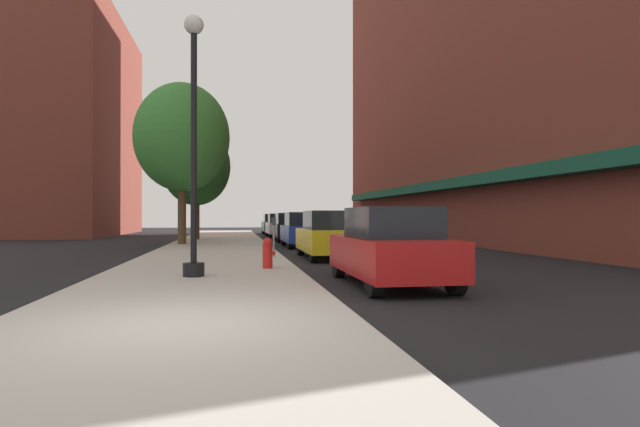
{
  "coord_description": "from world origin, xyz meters",
  "views": [
    {
      "loc": [
        0.71,
        -6.76,
        1.47
      ],
      "look_at": [
        5.03,
        19.24,
        1.61
      ],
      "focal_mm": 29.42,
      "sensor_mm": 36.0,
      "label": 1
    }
  ],
  "objects_px": {
    "parking_meter_near": "(274,232)",
    "tree_near": "(182,138)",
    "car_red": "(390,247)",
    "car_blue": "(303,230)",
    "tree_mid": "(196,167)",
    "car_black": "(290,228)",
    "car_yellow": "(329,235)",
    "car_green": "(274,224)",
    "fire_hydrant": "(268,253)",
    "lamppost": "(194,140)",
    "car_white": "(280,226)"
  },
  "relations": [
    {
      "from": "car_red",
      "to": "car_black",
      "type": "relative_size",
      "value": 1.0
    },
    {
      "from": "tree_near",
      "to": "car_black",
      "type": "distance_m",
      "value": 8.47
    },
    {
      "from": "tree_mid",
      "to": "car_green",
      "type": "relative_size",
      "value": 1.53
    },
    {
      "from": "lamppost",
      "to": "car_red",
      "type": "xyz_separation_m",
      "value": [
        4.17,
        -1.38,
        -2.39
      ]
    },
    {
      "from": "car_blue",
      "to": "car_black",
      "type": "distance_m",
      "value": 5.82
    },
    {
      "from": "lamppost",
      "to": "car_black",
      "type": "relative_size",
      "value": 1.37
    },
    {
      "from": "car_white",
      "to": "parking_meter_near",
      "type": "bearing_deg",
      "value": -96.3
    },
    {
      "from": "car_blue",
      "to": "parking_meter_near",
      "type": "bearing_deg",
      "value": -103.8
    },
    {
      "from": "lamppost",
      "to": "parking_meter_near",
      "type": "xyz_separation_m",
      "value": [
        2.22,
        5.37,
        -2.25
      ]
    },
    {
      "from": "fire_hydrant",
      "to": "car_white",
      "type": "distance_m",
      "value": 23.76
    },
    {
      "from": "tree_near",
      "to": "car_red",
      "type": "relative_size",
      "value": 1.83
    },
    {
      "from": "car_black",
      "to": "parking_meter_near",
      "type": "bearing_deg",
      "value": -100.63
    },
    {
      "from": "tree_mid",
      "to": "car_yellow",
      "type": "bearing_deg",
      "value": -68.24
    },
    {
      "from": "parking_meter_near",
      "to": "car_blue",
      "type": "height_order",
      "value": "car_blue"
    },
    {
      "from": "tree_near",
      "to": "car_yellow",
      "type": "bearing_deg",
      "value": -55.64
    },
    {
      "from": "fire_hydrant",
      "to": "parking_meter_near",
      "type": "relative_size",
      "value": 0.6
    },
    {
      "from": "lamppost",
      "to": "car_blue",
      "type": "relative_size",
      "value": 1.37
    },
    {
      "from": "car_white",
      "to": "car_green",
      "type": "xyz_separation_m",
      "value": [
        0.0,
        5.61,
        0.0
      ]
    },
    {
      "from": "parking_meter_near",
      "to": "car_green",
      "type": "bearing_deg",
      "value": 85.61
    },
    {
      "from": "lamppost",
      "to": "tree_near",
      "type": "height_order",
      "value": "tree_near"
    },
    {
      "from": "car_black",
      "to": "fire_hydrant",
      "type": "bearing_deg",
      "value": -100.25
    },
    {
      "from": "car_green",
      "to": "tree_near",
      "type": "bearing_deg",
      "value": -111.03
    },
    {
      "from": "fire_hydrant",
      "to": "car_black",
      "type": "xyz_separation_m",
      "value": [
        2.4,
        16.95,
        0.29
      ]
    },
    {
      "from": "lamppost",
      "to": "car_yellow",
      "type": "height_order",
      "value": "lamppost"
    },
    {
      "from": "lamppost",
      "to": "car_red",
      "type": "height_order",
      "value": "lamppost"
    },
    {
      "from": "tree_near",
      "to": "tree_mid",
      "type": "xyz_separation_m",
      "value": [
        0.32,
        5.2,
        -0.94
      ]
    },
    {
      "from": "lamppost",
      "to": "car_white",
      "type": "xyz_separation_m",
      "value": [
        4.17,
        25.19,
        -2.39
      ]
    },
    {
      "from": "tree_near",
      "to": "car_red",
      "type": "bearing_deg",
      "value": -69.77
    },
    {
      "from": "parking_meter_near",
      "to": "tree_near",
      "type": "height_order",
      "value": "tree_near"
    },
    {
      "from": "tree_mid",
      "to": "car_red",
      "type": "distance_m",
      "value": 21.82
    },
    {
      "from": "car_red",
      "to": "car_yellow",
      "type": "distance_m",
      "value": 7.2
    },
    {
      "from": "car_black",
      "to": "car_green",
      "type": "height_order",
      "value": "same"
    },
    {
      "from": "car_blue",
      "to": "lamppost",
      "type": "bearing_deg",
      "value": -107.05
    },
    {
      "from": "lamppost",
      "to": "fire_hydrant",
      "type": "distance_m",
      "value": 3.57
    },
    {
      "from": "lamppost",
      "to": "car_blue",
      "type": "xyz_separation_m",
      "value": [
        4.17,
        12.69,
        -2.39
      ]
    },
    {
      "from": "car_yellow",
      "to": "car_black",
      "type": "relative_size",
      "value": 1.0
    },
    {
      "from": "tree_near",
      "to": "tree_mid",
      "type": "relative_size",
      "value": 1.2
    },
    {
      "from": "tree_near",
      "to": "car_black",
      "type": "height_order",
      "value": "tree_near"
    },
    {
      "from": "tree_mid",
      "to": "car_green",
      "type": "distance_m",
      "value": 13.09
    },
    {
      "from": "tree_mid",
      "to": "car_black",
      "type": "distance_m",
      "value": 6.58
    },
    {
      "from": "fire_hydrant",
      "to": "car_red",
      "type": "height_order",
      "value": "car_red"
    },
    {
      "from": "tree_mid",
      "to": "car_blue",
      "type": "relative_size",
      "value": 1.53
    },
    {
      "from": "car_red",
      "to": "car_blue",
      "type": "bearing_deg",
      "value": 91.4
    },
    {
      "from": "lamppost",
      "to": "car_black",
      "type": "height_order",
      "value": "lamppost"
    },
    {
      "from": "car_white",
      "to": "lamppost",
      "type": "bearing_deg",
      "value": -100.07
    },
    {
      "from": "parking_meter_near",
      "to": "car_white",
      "type": "height_order",
      "value": "car_white"
    },
    {
      "from": "car_blue",
      "to": "tree_near",
      "type": "bearing_deg",
      "value": 165.98
    },
    {
      "from": "car_red",
      "to": "car_white",
      "type": "height_order",
      "value": "same"
    },
    {
      "from": "tree_near",
      "to": "fire_hydrant",
      "type": "bearing_deg",
      "value": -75.2
    },
    {
      "from": "tree_mid",
      "to": "car_yellow",
      "type": "relative_size",
      "value": 1.53
    }
  ]
}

